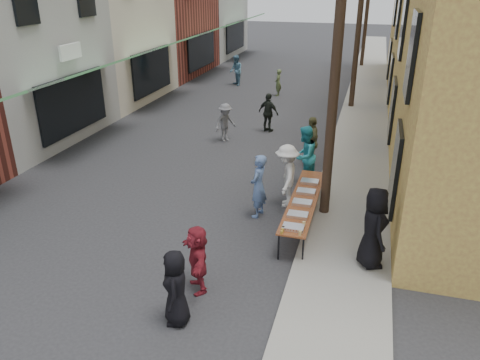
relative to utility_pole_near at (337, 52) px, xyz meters
The scene contains 27 objects.
ground 6.91m from the utility_pole_near, 145.10° to the right, with size 120.00×120.00×0.00m, color #28282B.
sidewalk 12.82m from the utility_pole_near, 86.66° to the left, with size 2.20×60.00×0.10m, color gray.
storefront_row 18.65m from the utility_pole_near, 140.09° to the left, with size 8.00×37.00×9.00m.
utility_pole_near is the anchor object (origin of this frame).
utility_pole_mid 12.00m from the utility_pole_near, 90.00° to the left, with size 0.26×0.26×9.00m, color #2D2116.
utility_pole_far 24.00m from the utility_pole_near, 90.00° to the left, with size 0.26×0.26×9.00m, color #2D2116.
serving_table 3.89m from the utility_pole_near, 124.83° to the right, with size 0.70×4.00×0.75m.
catering_tray_sausage 4.43m from the utility_pole_near, 101.92° to the right, with size 0.50×0.33×0.08m, color maroon.
catering_tray_foil_b 4.12m from the utility_pole_near, 106.22° to the right, with size 0.50×0.33×0.08m, color #B2B2B7.
catering_tray_buns 3.88m from the utility_pole_near, 116.14° to the right, with size 0.50×0.33×0.08m, color tan.
catering_tray_foil_d 3.76m from the utility_pole_near, 147.48° to the right, with size 0.50×0.33×0.08m, color #B2B2B7.
catering_tray_buns_end 3.76m from the utility_pole_near, 142.67° to the left, with size 0.50×0.33×0.08m, color tan.
condiment_jar_a 4.63m from the utility_pole_near, 105.10° to the right, with size 0.07×0.07×0.08m, color #A57F26.
condiment_jar_b 4.57m from the utility_pole_near, 105.66° to the right, with size 0.07×0.07×0.08m, color #A57F26.
condiment_jar_c 4.51m from the utility_pole_near, 106.26° to the right, with size 0.07×0.07×0.08m, color #A57F26.
cup_stack 4.53m from the utility_pole_near, 96.54° to the right, with size 0.08×0.08×0.12m, color tan.
guest_front_a 6.83m from the utility_pole_near, 113.14° to the right, with size 0.77×0.50×1.58m, color black.
guest_front_b 4.05m from the utility_pole_near, 162.16° to the right, with size 0.66×0.44×1.82m, color #5571A5.
guest_front_c 4.11m from the utility_pole_near, 115.25° to the left, with size 0.95×0.74×1.95m, color teal.
guest_front_d 3.77m from the utility_pole_near, 165.91° to the left, with size 1.20×0.69×1.86m, color silver.
guest_front_e 5.18m from the utility_pole_near, 104.03° to the left, with size 1.05×0.44×1.78m, color brown.
guest_queue_back 6.03m from the utility_pole_near, 117.99° to the right, with size 1.41×0.45×1.52m, color maroon.
server 4.37m from the utility_pole_near, 61.15° to the right, with size 0.94×0.61×1.92m, color black.
passerby_left 7.95m from the utility_pole_near, 130.86° to the left, with size 1.00×0.58×1.55m, color slate.
passerby_mid 8.54m from the utility_pole_near, 114.55° to the left, with size 0.98×0.41×1.67m, color black.
passerby_right 14.60m from the utility_pole_near, 106.94° to the left, with size 0.53×0.35×1.46m, color #54653B.
passerby_far 17.38m from the utility_pole_near, 114.70° to the left, with size 0.87×0.68×1.80m, color teal.
Camera 1 is at (5.22, -8.95, 6.26)m, focal length 35.00 mm.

